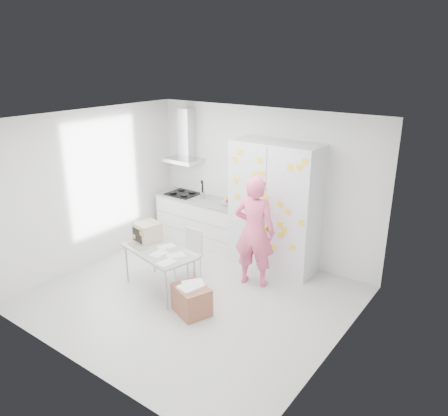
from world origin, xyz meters
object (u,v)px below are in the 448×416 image
Objects in this scene: desk at (151,240)px; cardboard_box at (192,299)px; person at (254,231)px; chair at (190,251)px.

cardboard_box is (1.07, -0.30, -0.54)m from desk.
person is 1.64m from desk.
cardboard_box is (-0.25, -1.25, -0.69)m from person.
chair is 1.10m from cardboard_box.
chair is at bearing 10.66° from person.
desk is at bearing -123.96° from chair.
person reaches higher than cardboard_box.
person is at bearing 48.51° from desk.
chair is (-0.96, -0.45, -0.43)m from person.
desk is 0.68m from chair.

